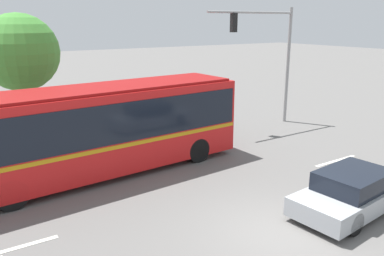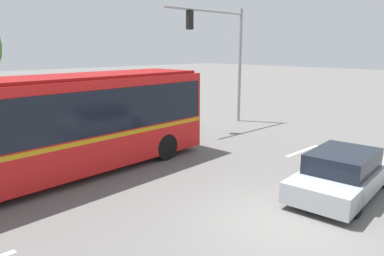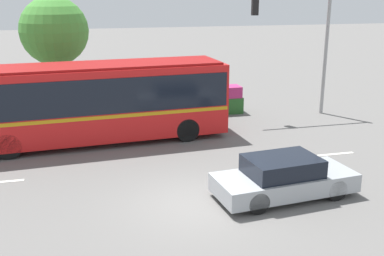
{
  "view_description": "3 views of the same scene",
  "coord_description": "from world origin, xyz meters",
  "views": [
    {
      "loc": [
        -7.19,
        -6.63,
        5.59
      ],
      "look_at": [
        0.3,
        4.99,
        1.79
      ],
      "focal_mm": 36.62,
      "sensor_mm": 36.0,
      "label": 1
    },
    {
      "loc": [
        -7.18,
        -4.28,
        4.14
      ],
      "look_at": [
        0.45,
        3.71,
        1.7
      ],
      "focal_mm": 33.74,
      "sensor_mm": 36.0,
      "label": 2
    },
    {
      "loc": [
        -3.18,
        -12.27,
        6.14
      ],
      "look_at": [
        0.84,
        3.69,
        1.26
      ],
      "focal_mm": 43.24,
      "sensor_mm": 36.0,
      "label": 3
    }
  ],
  "objects": [
    {
      "name": "lane_stripe_far",
      "position": [
        6.04,
        2.93,
        0.01
      ],
      "size": [
        2.4,
        0.16,
        0.01
      ],
      "primitive_type": "cube",
      "color": "silver",
      "rests_on": "ground"
    },
    {
      "name": "traffic_light_pole",
      "position": [
        7.79,
        8.86,
        4.22
      ],
      "size": [
        5.58,
        0.24,
        6.29
      ],
      "rotation": [
        0.0,
        0.0,
        3.14
      ],
      "color": "gray",
      "rests_on": "ground"
    },
    {
      "name": "city_bus",
      "position": [
        -2.69,
        6.85,
        1.87
      ],
      "size": [
        11.48,
        3.3,
        3.3
      ],
      "rotation": [
        0.0,
        0.0,
        0.06
      ],
      "color": "red",
      "rests_on": "ground"
    },
    {
      "name": "street_tree_left",
      "position": [
        -4.13,
        12.01,
        4.23
      ],
      "size": [
        3.38,
        3.38,
        5.95
      ],
      "color": "brown",
      "rests_on": "ground"
    },
    {
      "name": "sedan_foreground",
      "position": [
        2.8,
        -0.14,
        0.61
      ],
      "size": [
        4.53,
        2.2,
        1.3
      ],
      "rotation": [
        0.0,
        0.0,
        0.1
      ],
      "color": "#9EA3A8",
      "rests_on": "ground"
    },
    {
      "name": "flowering_hedge",
      "position": [
        1.62,
        10.19,
        0.69
      ],
      "size": [
        7.0,
        1.0,
        1.41
      ],
      "color": "#286028",
      "rests_on": "ground"
    },
    {
      "name": "ground_plane",
      "position": [
        0.0,
        0.0,
        0.0
      ],
      "size": [
        140.0,
        140.0,
        0.0
      ],
      "primitive_type": "plane",
      "color": "slate"
    }
  ]
}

